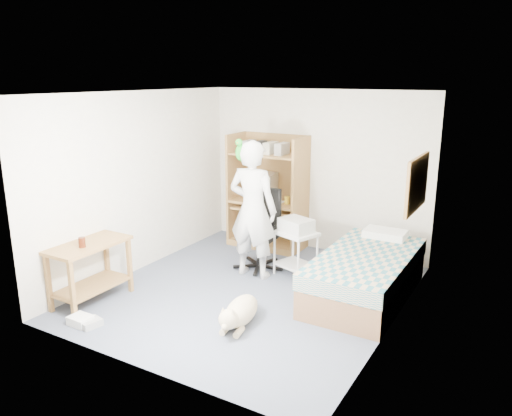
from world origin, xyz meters
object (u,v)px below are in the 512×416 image
(printer_cart, at_px, (296,246))
(office_chair, at_px, (261,240))
(computer_hutch, at_px, (269,196))
(person, at_px, (253,210))
(dog, at_px, (239,312))
(bed, at_px, (365,275))
(side_desk, at_px, (90,263))

(printer_cart, bearing_deg, office_chair, -163.87)
(printer_cart, bearing_deg, computer_hutch, 154.67)
(office_chair, xyz_separation_m, person, (0.05, -0.31, 0.54))
(computer_hutch, xyz_separation_m, office_chair, (0.37, -0.91, -0.42))
(computer_hutch, distance_m, dog, 2.83)
(bed, bearing_deg, person, -176.29)
(side_desk, bearing_deg, computer_hutch, 73.86)
(dog, bearing_deg, side_desk, -177.96)
(computer_hutch, relative_size, dog, 1.90)
(bed, height_order, side_desk, side_desk)
(bed, relative_size, side_desk, 2.02)
(office_chair, bearing_deg, printer_cart, -6.85)
(side_desk, bearing_deg, printer_cart, 47.91)
(computer_hutch, relative_size, office_chair, 1.59)
(computer_hutch, bearing_deg, side_desk, -106.14)
(computer_hutch, height_order, dog, computer_hutch)
(side_desk, bearing_deg, dog, 11.80)
(office_chair, height_order, printer_cart, office_chair)
(printer_cart, bearing_deg, person, -132.32)
(office_chair, bearing_deg, bed, -10.70)
(computer_hutch, height_order, printer_cart, computer_hutch)
(person, xyz_separation_m, printer_cart, (0.52, 0.28, -0.52))
(computer_hutch, xyz_separation_m, person, (0.43, -1.22, 0.12))
(computer_hutch, relative_size, bed, 0.89)
(computer_hutch, distance_m, bed, 2.35)
(person, bearing_deg, computer_hutch, -74.04)
(office_chair, relative_size, person, 0.60)
(side_desk, xyz_separation_m, office_chair, (1.22, 2.03, -0.09))
(bed, bearing_deg, side_desk, -147.50)
(bed, bearing_deg, printer_cart, 170.57)
(computer_hutch, relative_size, printer_cart, 2.79)
(side_desk, bearing_deg, bed, 32.50)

